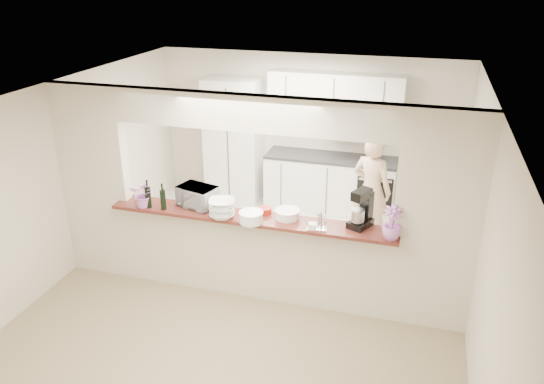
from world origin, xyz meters
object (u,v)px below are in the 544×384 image
at_px(toaster_oven, 197,196).
at_px(person, 371,191).
at_px(stand_mixer, 362,210).
at_px(refrigerator, 434,173).

bearing_deg(toaster_oven, person, 57.86).
bearing_deg(stand_mixer, refrigerator, 72.94).
distance_m(toaster_oven, person, 2.61).
xyz_separation_m(stand_mixer, person, (-0.06, 1.73, -0.48)).
height_order(refrigerator, stand_mixer, refrigerator).
height_order(toaster_oven, person, person).
height_order(toaster_oven, stand_mixer, stand_mixer).
bearing_deg(refrigerator, toaster_oven, -136.61).
xyz_separation_m(refrigerator, stand_mixer, (-0.79, -2.59, 0.44)).
bearing_deg(person, toaster_oven, 63.63).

